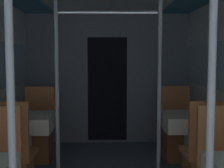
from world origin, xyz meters
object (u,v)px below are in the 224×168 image
Objects in this scene: support_pole_right_0 at (211,115)px; dining_table_right_1 at (189,124)px; support_pole_right_1 at (159,87)px; chair_right_near_1 at (204,167)px; dining_table_left_1 at (27,125)px; chair_left_far_1 at (38,138)px; chair_right_far_1 at (177,137)px; support_pole_left_1 at (57,87)px; support_pole_left_0 at (11,115)px.

dining_table_right_1 is (0.36, 1.77, -0.44)m from support_pole_right_0.
chair_right_near_1 is at bearing -59.06° from support_pole_right_1.
chair_left_far_1 is at bearing 90.00° from dining_table_left_1.
support_pole_right_0 reaches higher than chair_right_far_1.
support_pole_left_1 is at bearing 180.00° from support_pole_right_1.
support_pole_left_1 is 2.13m from support_pole_right_0.
support_pole_left_0 reaches higher than chair_right_far_1.
support_pole_left_0 and support_pole_right_0 have the same top height.
chair_right_far_1 is at bearing 59.06° from support_pole_right_1.
dining_table_left_1 is 0.74× the size of chair_right_near_1.
dining_table_left_1 is 0.67m from chair_left_far_1.
support_pole_left_1 is (0.36, 0.00, 0.44)m from dining_table_left_1.
support_pole_left_0 and support_pole_right_1 have the same top height.
chair_right_near_1 is at bearing -20.98° from support_pole_left_1.
chair_right_far_1 is (1.90, 0.59, -0.31)m from dining_table_left_1.
chair_right_far_1 is at bearing 56.75° from support_pole_left_0.
chair_right_near_1 is at bearing 73.14° from support_pole_right_0.
chair_left_far_1 is (-0.36, 2.36, -0.75)m from support_pole_left_0.
chair_right_far_1 is 0.47× the size of support_pole_right_1.
dining_table_left_1 is 0.57m from support_pole_left_1.
support_pole_left_0 is 2.50m from chair_left_far_1.
dining_table_left_1 is (-0.36, 1.77, -0.44)m from support_pole_left_0.
chair_left_far_1 is at bearing 162.68° from dining_table_right_1.
support_pole_right_1 is (1.19, 0.00, 0.00)m from support_pole_left_1.
dining_table_right_1 is (1.90, 0.00, 0.00)m from dining_table_left_1.
support_pole_left_0 is at bearing -90.00° from support_pole_left_1.
support_pole_right_1 reaches higher than chair_left_far_1.
chair_right_near_1 is at bearing 90.00° from chair_right_far_1.
chair_right_near_1 reaches higher than dining_table_right_1.
support_pole_right_0 reaches higher than chair_right_near_1.
dining_table_left_1 is 0.35× the size of support_pole_right_1.
chair_left_far_1 is 1.00× the size of chair_right_near_1.
dining_table_left_1 is 0.35× the size of support_pole_left_1.
dining_table_left_1 is 1.00× the size of dining_table_right_1.
support_pole_left_0 is 1.00× the size of support_pole_right_0.
support_pole_left_0 is at bearing -142.82° from chair_right_near_1.
support_pole_right_0 reaches higher than chair_left_far_1.
support_pole_left_1 reaches higher than chair_right_far_1.
support_pole_left_1 reaches higher than chair_left_far_1.
chair_right_near_1 is (0.36, 1.17, -0.75)m from support_pole_right_0.
support_pole_right_1 is (1.19, 1.77, 0.00)m from support_pole_left_0.
support_pole_right_0 is at bearing -101.38° from dining_table_right_1.
support_pole_right_0 and support_pole_right_1 have the same top height.
chair_right_near_1 is (1.55, 1.17, -0.75)m from support_pole_left_0.
chair_right_near_1 is at bearing 37.18° from support_pole_left_0.
chair_right_far_1 is at bearing 81.43° from support_pole_right_0.
support_pole_right_1 reaches higher than dining_table_right_1.
support_pole_right_1 is at bearing 120.94° from chair_right_near_1.
chair_right_far_1 is (1.55, 0.59, -0.75)m from support_pole_left_1.
support_pole_left_1 is 1.19m from support_pole_right_1.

